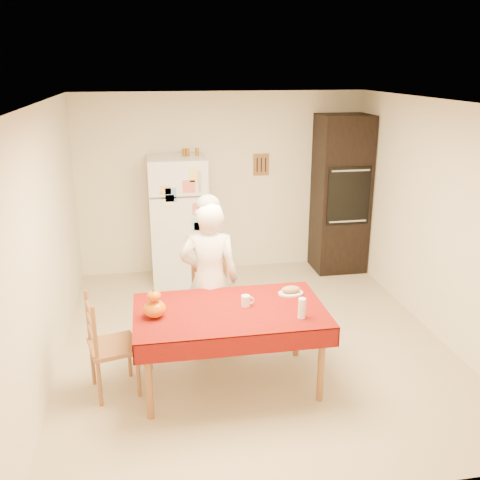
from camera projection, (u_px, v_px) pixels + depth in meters
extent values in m
plane|color=#C4AF8D|center=(253.00, 341.00, 5.77)|extent=(4.50, 4.50, 0.00)
cube|color=beige|center=(222.00, 183.00, 7.48)|extent=(4.00, 0.02, 2.50)
cube|color=beige|center=(327.00, 337.00, 3.27)|extent=(4.00, 0.02, 2.50)
cube|color=beige|center=(47.00, 241.00, 5.05)|extent=(0.02, 4.50, 2.50)
cube|color=beige|center=(437.00, 220.00, 5.70)|extent=(0.02, 4.50, 2.50)
cube|color=white|center=(255.00, 102.00, 4.98)|extent=(4.00, 4.50, 0.02)
cube|color=brown|center=(261.00, 165.00, 7.48)|extent=(0.22, 0.02, 0.30)
cube|color=white|center=(179.00, 220.00, 7.15)|extent=(0.75, 0.70, 1.70)
cube|color=silver|center=(200.00, 181.00, 6.66)|extent=(0.03, 0.03, 0.25)
cube|color=silver|center=(201.00, 238.00, 6.90)|extent=(0.03, 0.03, 0.60)
cube|color=black|center=(341.00, 194.00, 7.50)|extent=(0.70, 0.60, 2.20)
cube|color=black|center=(349.00, 196.00, 7.19)|extent=(0.59, 0.02, 0.80)
cylinder|color=brown|center=(149.00, 381.00, 4.40)|extent=(0.06, 0.06, 0.71)
cylinder|color=brown|center=(148.00, 336.00, 5.13)|extent=(0.06, 0.06, 0.71)
cylinder|color=brown|center=(321.00, 365.00, 4.64)|extent=(0.06, 0.06, 0.71)
cylinder|color=brown|center=(297.00, 324.00, 5.37)|extent=(0.06, 0.06, 0.71)
cube|color=brown|center=(230.00, 313.00, 4.77)|extent=(1.60, 0.90, 0.04)
cube|color=#5C0507|center=(230.00, 310.00, 4.76)|extent=(1.70, 1.00, 0.01)
cylinder|color=brown|center=(207.00, 339.00, 5.36)|extent=(0.04, 0.04, 0.43)
cylinder|color=brown|center=(195.00, 325.00, 5.65)|extent=(0.04, 0.04, 0.43)
cylinder|color=brown|center=(239.00, 331.00, 5.52)|extent=(0.04, 0.04, 0.43)
cylinder|color=brown|center=(225.00, 318.00, 5.80)|extent=(0.04, 0.04, 0.43)
cube|color=brown|center=(216.00, 308.00, 5.51)|extent=(0.52, 0.50, 0.04)
cube|color=brown|center=(209.00, 280.00, 5.58)|extent=(0.35, 0.13, 0.50)
cylinder|color=brown|center=(138.00, 375.00, 4.74)|extent=(0.04, 0.04, 0.43)
cylinder|color=brown|center=(100.00, 384.00, 4.61)|extent=(0.04, 0.04, 0.43)
cylinder|color=brown|center=(129.00, 356.00, 5.05)|extent=(0.04, 0.04, 0.43)
cylinder|color=brown|center=(93.00, 364.00, 4.92)|extent=(0.04, 0.04, 0.43)
cube|color=brown|center=(113.00, 346.00, 4.75)|extent=(0.49, 0.50, 0.04)
cube|color=brown|center=(91.00, 325.00, 4.61)|extent=(0.12, 0.36, 0.50)
imported|color=white|center=(209.00, 280.00, 5.29)|extent=(0.64, 0.47, 1.61)
cylinder|color=white|center=(246.00, 301.00, 4.81)|extent=(0.08, 0.08, 0.10)
ellipsoid|color=#C64604|center=(155.00, 309.00, 4.59)|extent=(0.20, 0.20, 0.15)
ellipsoid|color=#C34A04|center=(154.00, 296.00, 4.56)|extent=(0.12, 0.12, 0.09)
cylinder|color=white|center=(302.00, 308.00, 4.58)|extent=(0.07, 0.07, 0.18)
cylinder|color=white|center=(291.00, 293.00, 5.07)|extent=(0.24, 0.24, 0.02)
ellipsoid|color=#9A754B|center=(291.00, 289.00, 5.06)|extent=(0.18, 0.10, 0.06)
cylinder|color=brown|center=(184.00, 152.00, 6.93)|extent=(0.05, 0.05, 0.10)
cylinder|color=brown|center=(188.00, 152.00, 6.94)|extent=(0.05, 0.05, 0.10)
cylinder|color=#92581A|center=(197.00, 152.00, 6.96)|extent=(0.05, 0.05, 0.10)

